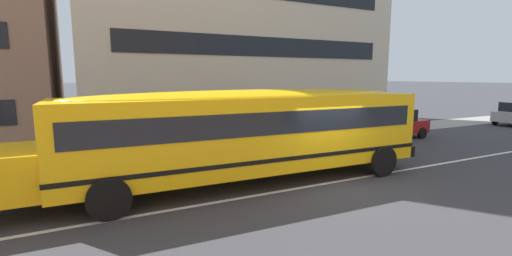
{
  "coord_description": "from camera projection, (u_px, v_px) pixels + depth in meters",
  "views": [
    {
      "loc": [
        -6.91,
        -8.65,
        3.44
      ],
      "look_at": [
        -2.25,
        0.63,
        1.89
      ],
      "focal_mm": 24.27,
      "sensor_mm": 36.0,
      "label": 1
    }
  ],
  "objects": [
    {
      "name": "sidewalk_far",
      "position": [
        234.0,
        143.0,
        17.99
      ],
      "size": [
        120.0,
        3.0,
        0.01
      ],
      "primitive_type": "cube",
      "color": "gray",
      "rests_on": "ground_plane"
    },
    {
      "name": "parked_car_red_by_lamppost",
      "position": [
        393.0,
        123.0,
        19.34
      ],
      "size": [
        3.95,
        1.97,
        1.64
      ],
      "rotation": [
        0.0,
        0.0,
        0.03
      ],
      "color": "maroon",
      "rests_on": "ground_plane"
    },
    {
      "name": "ground_plane",
      "position": [
        327.0,
        183.0,
        11.23
      ],
      "size": [
        400.0,
        400.0,
        0.0
      ],
      "primitive_type": "plane",
      "color": "#38383D"
    },
    {
      "name": "school_bus",
      "position": [
        245.0,
        128.0,
        11.05
      ],
      "size": [
        13.59,
        3.42,
        3.02
      ],
      "rotation": [
        0.0,
        0.0,
        3.12
      ],
      "color": "yellow",
      "rests_on": "ground_plane"
    },
    {
      "name": "lane_centreline",
      "position": [
        327.0,
        183.0,
        11.22
      ],
      "size": [
        110.0,
        0.16,
        0.01
      ],
      "primitive_type": "cube",
      "color": "silver",
      "rests_on": "ground_plane"
    }
  ]
}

